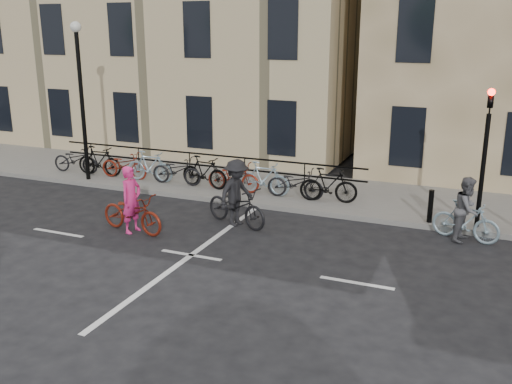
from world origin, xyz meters
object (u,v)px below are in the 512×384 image
at_px(cyclist_grey, 466,215).
at_px(cyclist_dark, 236,200).
at_px(traffic_light, 486,141).
at_px(cyclist_pink, 132,209).
at_px(lamp_post, 80,82).

distance_m(cyclist_grey, cyclist_dark, 5.97).
distance_m(traffic_light, cyclist_grey, 1.95).
bearing_deg(cyclist_pink, cyclist_grey, -62.61).
distance_m(lamp_post, cyclist_pink, 6.25).
xyz_separation_m(cyclist_pink, cyclist_grey, (8.17, 2.73, 0.05)).
height_order(traffic_light, cyclist_pink, traffic_light).
bearing_deg(lamp_post, cyclist_grey, -3.76).
bearing_deg(cyclist_dark, traffic_light, -53.44).
height_order(lamp_post, cyclist_grey, lamp_post).
bearing_deg(traffic_light, cyclist_grey, -108.79).
bearing_deg(cyclist_pink, cyclist_dark, -47.01).
xyz_separation_m(lamp_post, cyclist_grey, (12.44, -0.82, -2.82)).
distance_m(cyclist_pink, cyclist_grey, 8.61).
distance_m(traffic_light, cyclist_dark, 6.64).
bearing_deg(lamp_post, cyclist_dark, -16.74).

